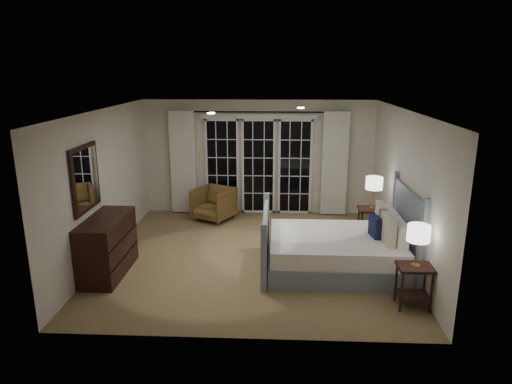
{
  "coord_description": "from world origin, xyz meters",
  "views": [
    {
      "loc": [
        0.41,
        -7.32,
        3.16
      ],
      "look_at": [
        0.05,
        0.37,
        1.05
      ],
      "focal_mm": 32.0,
      "sensor_mm": 36.0,
      "label": 1
    }
  ],
  "objects_px": {
    "nightstand_right": "(372,220)",
    "dresser": "(107,246)",
    "bed": "(339,249)",
    "nightstand_left": "(414,280)",
    "lamp_right": "(374,183)",
    "lamp_left": "(419,234)",
    "armchair": "(214,204)"
  },
  "relations": [
    {
      "from": "nightstand_right",
      "to": "lamp_left",
      "type": "xyz_separation_m",
      "value": [
        0.1,
        -2.41,
        0.63
      ]
    },
    {
      "from": "nightstand_left",
      "to": "lamp_right",
      "type": "distance_m",
      "value": 2.52
    },
    {
      "from": "nightstand_left",
      "to": "lamp_right",
      "type": "xyz_separation_m",
      "value": [
        -0.1,
        2.41,
        0.73
      ]
    },
    {
      "from": "nightstand_left",
      "to": "bed",
      "type": "bearing_deg",
      "value": 125.9
    },
    {
      "from": "nightstand_left",
      "to": "nightstand_right",
      "type": "bearing_deg",
      "value": 92.28
    },
    {
      "from": "nightstand_left",
      "to": "armchair",
      "type": "xyz_separation_m",
      "value": [
        -3.2,
        3.57,
        -0.05
      ]
    },
    {
      "from": "bed",
      "to": "dresser",
      "type": "bearing_deg",
      "value": -174.54
    },
    {
      "from": "nightstand_right",
      "to": "armchair",
      "type": "distance_m",
      "value": 3.31
    },
    {
      "from": "armchair",
      "to": "dresser",
      "type": "bearing_deg",
      "value": -87.27
    },
    {
      "from": "nightstand_right",
      "to": "dresser",
      "type": "bearing_deg",
      "value": -160.3
    },
    {
      "from": "nightstand_right",
      "to": "dresser",
      "type": "height_order",
      "value": "dresser"
    },
    {
      "from": "nightstand_right",
      "to": "armchair",
      "type": "height_order",
      "value": "armchair"
    },
    {
      "from": "nightstand_left",
      "to": "dresser",
      "type": "xyz_separation_m",
      "value": [
        -4.5,
        0.83,
        0.07
      ]
    },
    {
      "from": "bed",
      "to": "lamp_left",
      "type": "xyz_separation_m",
      "value": [
        0.86,
        -1.18,
        0.73
      ]
    },
    {
      "from": "lamp_right",
      "to": "bed",
      "type": "bearing_deg",
      "value": -121.75
    },
    {
      "from": "lamp_right",
      "to": "armchair",
      "type": "xyz_separation_m",
      "value": [
        -3.1,
        1.16,
        -0.78
      ]
    },
    {
      "from": "lamp_right",
      "to": "armchair",
      "type": "height_order",
      "value": "lamp_right"
    },
    {
      "from": "lamp_left",
      "to": "armchair",
      "type": "distance_m",
      "value": 4.85
    },
    {
      "from": "nightstand_right",
      "to": "dresser",
      "type": "distance_m",
      "value": 4.68
    },
    {
      "from": "nightstand_left",
      "to": "nightstand_right",
      "type": "height_order",
      "value": "nightstand_right"
    },
    {
      "from": "nightstand_right",
      "to": "armchair",
      "type": "bearing_deg",
      "value": 159.5
    },
    {
      "from": "nightstand_left",
      "to": "lamp_right",
      "type": "relative_size",
      "value": 1.02
    },
    {
      "from": "nightstand_right",
      "to": "bed",
      "type": "bearing_deg",
      "value": -121.75
    },
    {
      "from": "lamp_left",
      "to": "lamp_right",
      "type": "xyz_separation_m",
      "value": [
        -0.1,
        2.41,
        0.07
      ]
    },
    {
      "from": "nightstand_left",
      "to": "lamp_left",
      "type": "distance_m",
      "value": 0.67
    },
    {
      "from": "nightstand_right",
      "to": "lamp_right",
      "type": "xyz_separation_m",
      "value": [
        0.0,
        0.0,
        0.69
      ]
    },
    {
      "from": "dresser",
      "to": "lamp_left",
      "type": "bearing_deg",
      "value": -10.5
    },
    {
      "from": "lamp_right",
      "to": "dresser",
      "type": "bearing_deg",
      "value": -160.3
    },
    {
      "from": "bed",
      "to": "lamp_right",
      "type": "xyz_separation_m",
      "value": [
        0.76,
        1.23,
        0.79
      ]
    },
    {
      "from": "lamp_left",
      "to": "lamp_right",
      "type": "height_order",
      "value": "lamp_right"
    },
    {
      "from": "lamp_right",
      "to": "nightstand_right",
      "type": "bearing_deg",
      "value": 0.0
    },
    {
      "from": "dresser",
      "to": "lamp_right",
      "type": "bearing_deg",
      "value": 19.7
    }
  ]
}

